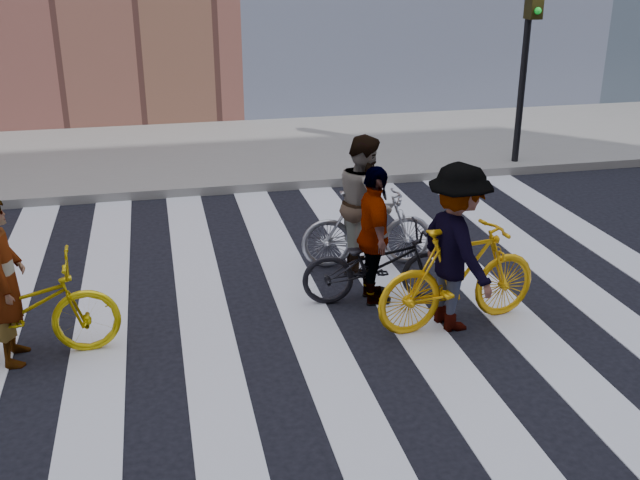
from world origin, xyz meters
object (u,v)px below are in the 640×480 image
object	(u,v)px
rider_rear	(374,236)
traffic_signal	(528,42)
rider_left	(4,281)
bike_dark_rear	(378,264)
bike_yellow_right	(459,276)
rider_mid	(365,203)
bike_yellow_left	(15,311)
bike_silver_mid	(368,228)
rider_right	(457,248)

from	to	relation	value
rider_rear	traffic_signal	bearing A→B (deg)	-36.29
rider_left	bike_dark_rear	bearing A→B (deg)	-85.68
bike_dark_rear	rider_left	distance (m)	3.90
bike_yellow_right	rider_mid	world-z (taller)	rider_mid
bike_yellow_left	bike_silver_mid	world-z (taller)	bike_yellow_left
traffic_signal	rider_mid	xyz separation A→B (m)	(-3.95, -3.69, -1.43)
bike_yellow_left	rider_mid	distance (m)	4.21
bike_silver_mid	bike_yellow_right	bearing A→B (deg)	-159.08
rider_mid	rider_right	world-z (taller)	rider_right
bike_yellow_right	bike_dark_rear	size ratio (longest dim) A/B	1.10
bike_yellow_left	bike_silver_mid	distance (m)	4.25
traffic_signal	rider_left	size ratio (longest dim) A/B	1.98
bike_dark_rear	rider_left	xyz separation A→B (m)	(-3.85, -0.49, 0.39)
bike_yellow_left	bike_dark_rear	xyz separation A→B (m)	(3.80, 0.49, -0.06)
bike_silver_mid	rider_rear	xyz separation A→B (m)	(-0.22, -1.01, 0.29)
bike_dark_rear	rider_right	size ratio (longest dim) A/B	0.96
rider_right	rider_rear	size ratio (longest dim) A/B	1.12
bike_silver_mid	rider_mid	xyz separation A→B (m)	(-0.05, -0.00, 0.35)
traffic_signal	bike_silver_mid	world-z (taller)	traffic_signal
traffic_signal	rider_rear	xyz separation A→B (m)	(-4.13, -4.70, -1.48)
rider_right	rider_rear	bearing A→B (deg)	31.67
traffic_signal	rider_rear	bearing A→B (deg)	-131.30
traffic_signal	bike_dark_rear	distance (m)	6.48
bike_yellow_right	rider_mid	distance (m)	1.87
traffic_signal	rider_right	xyz separation A→B (m)	(-3.47, -5.46, -1.38)
rider_left	rider_mid	size ratio (longest dim) A/B	0.99
rider_right	rider_mid	bearing A→B (deg)	6.13
bike_yellow_left	rider_rear	size ratio (longest dim) A/B	1.23
traffic_signal	rider_rear	size ratio (longest dim) A/B	2.08
rider_mid	traffic_signal	bearing A→B (deg)	-41.50
bike_dark_rear	rider_rear	xyz separation A→B (m)	(-0.05, 0.00, 0.35)
bike_dark_rear	rider_left	world-z (taller)	rider_left
bike_yellow_right	rider_rear	bearing A→B (deg)	33.76
bike_yellow_right	bike_silver_mid	bearing A→B (deg)	6.13
bike_dark_rear	rider_mid	distance (m)	1.09
bike_yellow_left	bike_dark_rear	bearing A→B (deg)	-85.59
bike_yellow_right	rider_rear	distance (m)	1.06
rider_left	rider_rear	world-z (taller)	rider_left
bike_yellow_left	bike_yellow_right	distance (m)	4.47
traffic_signal	rider_mid	world-z (taller)	traffic_signal
bike_silver_mid	rider_mid	size ratio (longest dim) A/B	0.99
bike_yellow_right	bike_dark_rear	xyz separation A→B (m)	(-0.66, 0.76, -0.11)
rider_left	rider_rear	size ratio (longest dim) A/B	1.05
traffic_signal	bike_dark_rear	world-z (taller)	traffic_signal
rider_mid	rider_rear	xyz separation A→B (m)	(-0.17, -1.01, -0.05)
traffic_signal	bike_dark_rear	bearing A→B (deg)	-130.95
bike_yellow_right	rider_left	xyz separation A→B (m)	(-4.51, 0.27, 0.27)
bike_dark_rear	rider_rear	size ratio (longest dim) A/B	1.08
bike_silver_mid	rider_right	distance (m)	1.86
bike_silver_mid	bike_yellow_left	bearing A→B (deg)	116.07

